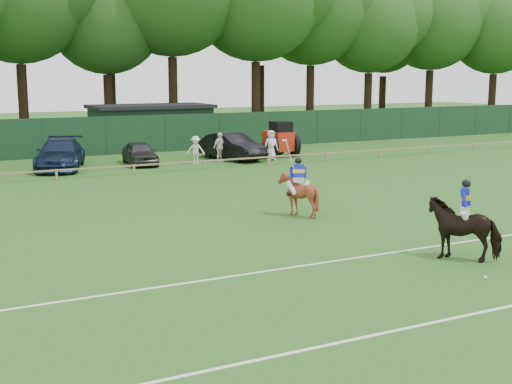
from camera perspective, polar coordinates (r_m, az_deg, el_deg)
ground at (r=19.84m, az=2.69°, el=-5.43°), size 160.00×160.00×0.00m
horse_dark at (r=20.38m, az=16.95°, el=-2.92°), size 2.11×2.14×1.74m
horse_chestnut at (r=25.36m, az=3.52°, el=-0.20°), size 1.72×1.81×1.61m
sedan_navy at (r=39.24m, az=-16.00°, el=3.05°), size 3.99×6.13×1.65m
hatch_grey at (r=40.09m, az=-9.66°, el=3.21°), size 1.96×4.07×1.34m
estate_black at (r=41.92m, az=-2.02°, el=3.81°), size 2.80×5.15×1.61m
spectator_left at (r=40.05m, az=-5.05°, el=3.51°), size 1.20×0.97×1.63m
spectator_mid at (r=40.92m, az=-3.05°, el=3.76°), size 1.11×0.84×1.75m
spectator_right at (r=41.59m, az=1.26°, el=3.92°), size 0.92×0.62×1.83m
rider_dark at (r=20.23m, az=17.09°, el=-0.80°), size 0.77×0.75×1.41m
rider_chestnut at (r=25.22m, az=3.54°, el=1.44°), size 0.92×0.74×2.05m
polo_ball at (r=18.71m, az=18.56°, el=-6.75°), size 0.09×0.09×0.09m
pitch_lines at (r=17.03m, az=8.62°, el=-8.12°), size 60.00×5.10×0.01m
pitch_rail at (r=36.20m, az=-11.65°, el=2.08°), size 62.10×0.10×0.50m
perimeter_fence at (r=44.79m, az=-14.82°, el=4.45°), size 92.08×0.08×2.50m
utility_shed at (r=49.25m, az=-8.75°, el=5.47°), size 8.40×4.40×3.04m
tree_row at (r=53.12m, az=-14.53°, el=3.91°), size 96.00×12.00×21.00m
tractor at (r=43.64m, az=1.94°, el=4.38°), size 1.86×2.65×2.22m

